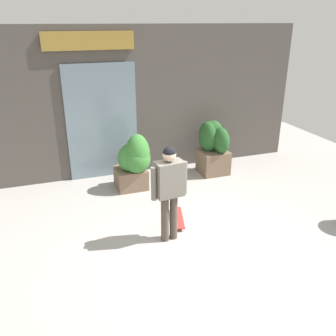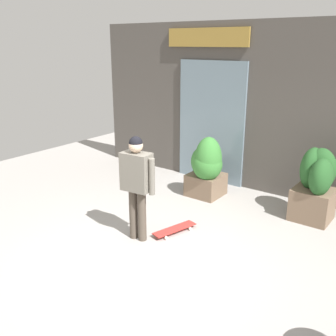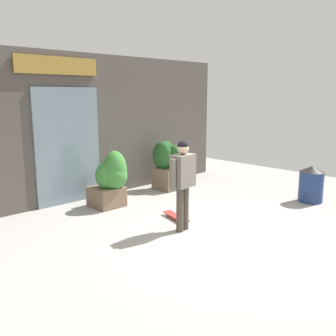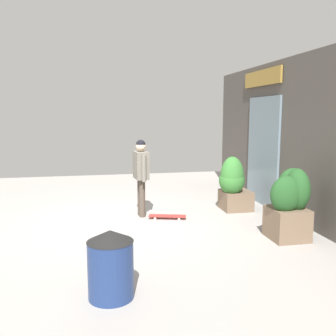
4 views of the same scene
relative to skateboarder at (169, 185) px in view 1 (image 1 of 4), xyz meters
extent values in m
plane|color=#9E9993|center=(0.42, -0.34, -1.01)|extent=(12.00, 12.00, 0.00)
cube|color=#4C4742|center=(0.42, 3.17, 0.67)|extent=(7.77, 0.25, 3.35)
cube|color=slate|center=(-0.53, 3.03, 0.29)|extent=(1.58, 0.06, 2.59)
cube|color=olive|center=(-0.68, 3.01, 2.02)|extent=(1.88, 0.05, 0.37)
cylinder|color=#4C4238|center=(-0.08, -0.01, -0.60)|extent=(0.13, 0.13, 0.82)
cylinder|color=#4C4238|center=(0.08, 0.01, -0.60)|extent=(0.13, 0.13, 0.82)
cube|color=#6B665B|center=(0.00, 0.00, 0.10)|extent=(0.47, 0.31, 0.58)
cylinder|color=#6B665B|center=(-0.27, -0.03, 0.07)|extent=(0.09, 0.09, 0.55)
cylinder|color=#6B665B|center=(0.27, 0.03, 0.07)|extent=(0.09, 0.09, 0.55)
sphere|color=beige|center=(0.00, 0.00, 0.50)|extent=(0.21, 0.21, 0.21)
sphere|color=black|center=(0.00, 0.00, 0.54)|extent=(0.20, 0.20, 0.20)
cube|color=red|center=(0.34, 0.50, -0.94)|extent=(0.39, 0.80, 0.02)
cylinder|color=silver|center=(0.31, 0.77, -0.98)|extent=(0.04, 0.06, 0.05)
cylinder|color=silver|center=(0.51, 0.72, -0.98)|extent=(0.04, 0.06, 0.05)
cylinder|color=silver|center=(0.18, 0.29, -0.98)|extent=(0.04, 0.06, 0.05)
cylinder|color=silver|center=(0.38, 0.23, -0.98)|extent=(0.04, 0.06, 0.05)
cube|color=brown|center=(1.95, 2.33, -0.73)|extent=(0.65, 0.62, 0.56)
ellipsoid|color=#235123|center=(1.84, 2.46, -0.14)|extent=(0.39, 0.59, 0.74)
ellipsoid|color=#235123|center=(1.97, 2.47, -0.13)|extent=(0.52, 0.44, 0.75)
ellipsoid|color=#235123|center=(2.06, 2.22, -0.18)|extent=(0.37, 0.55, 0.64)
cube|color=brown|center=(-0.11, 2.20, -0.79)|extent=(0.64, 0.65, 0.44)
ellipsoid|color=#387A33|center=(-0.01, 2.05, -0.30)|extent=(0.59, 0.57, 0.62)
ellipsoid|color=#387A33|center=(-0.11, 2.13, -0.30)|extent=(0.57, 0.49, 0.64)
ellipsoid|color=#387A33|center=(0.02, 2.04, -0.20)|extent=(0.52, 0.52, 0.87)
camera|label=1|loc=(-1.73, -4.86, 2.42)|focal=38.39mm
camera|label=2|loc=(3.61, -4.04, 1.93)|focal=41.07mm
camera|label=3|loc=(-4.74, -4.45, 1.44)|focal=40.07mm
camera|label=4|loc=(7.62, -0.93, 1.18)|focal=39.02mm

